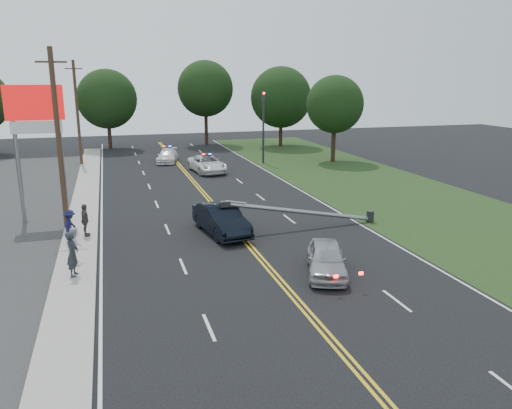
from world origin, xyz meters
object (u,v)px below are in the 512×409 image
object	(u,v)px
waiting_sedan	(327,259)
bystander_b	(75,244)
emergency_a	(207,164)
bystander_d	(85,220)
crashed_sedan	(221,219)
bystander_a	(73,254)
fallen_streetlight	(310,212)
emergency_b	(167,156)
traffic_signal	(263,121)
utility_pole_mid	(59,139)
utility_pole_far	(77,113)
bystander_c	(70,226)
pylon_sign	(36,120)

from	to	relation	value
waiting_sedan	bystander_b	xyz separation A→B (m)	(-10.63, 4.53, 0.23)
emergency_a	bystander_d	bearing A→B (deg)	-127.41
bystander_d	crashed_sedan	bearing A→B (deg)	-104.38
bystander_a	fallen_streetlight	bearing A→B (deg)	-59.41
crashed_sedan	bystander_b	xyz separation A→B (m)	(-7.50, -2.51, 0.10)
crashed_sedan	bystander_d	distance (m)	7.27
fallen_streetlight	emergency_b	world-z (taller)	fallen_streetlight
traffic_signal	emergency_b	size ratio (longest dim) A/B	1.58
emergency_a	emergency_b	distance (m)	7.02
utility_pole_mid	bystander_a	xyz separation A→B (m)	(0.82, -8.03, -3.98)
fallen_streetlight	emergency_a	xyz separation A→B (m)	(-2.25, 18.84, -0.17)
utility_pole_mid	emergency_a	world-z (taller)	utility_pole_mid
traffic_signal	bystander_a	distance (m)	31.07
traffic_signal	bystander_d	bearing A→B (deg)	-128.80
traffic_signal	bystander_a	world-z (taller)	traffic_signal
crashed_sedan	waiting_sedan	bearing A→B (deg)	-74.99
emergency_a	bystander_a	world-z (taller)	bystander_a
waiting_sedan	emergency_b	size ratio (longest dim) A/B	0.91
bystander_a	utility_pole_mid	bearing A→B (deg)	18.62
utility_pole_far	bystander_b	xyz separation A→B (m)	(0.79, -28.16, -4.16)
utility_pole_far	bystander_d	size ratio (longest dim) A/B	5.67
utility_pole_far	bystander_b	world-z (taller)	utility_pole_far
utility_pole_mid	emergency_a	bearing A→B (deg)	53.11
crashed_sedan	bystander_c	xyz separation A→B (m)	(-7.87, 0.56, 0.14)
waiting_sedan	emergency_b	xyz separation A→B (m)	(-3.11, 31.94, -0.05)
pylon_sign	bystander_d	size ratio (longest dim) A/B	4.53
utility_pole_mid	emergency_b	world-z (taller)	utility_pole_mid
traffic_signal	pylon_sign	bearing A→B (deg)	-139.61
traffic_signal	utility_pole_far	world-z (taller)	utility_pole_far
waiting_sedan	bystander_b	size ratio (longest dim) A/B	2.54
utility_pole_far	waiting_sedan	distance (m)	34.90
bystander_a	bystander_d	world-z (taller)	bystander_a
traffic_signal	emergency_a	world-z (taller)	traffic_signal
utility_pole_far	bystander_d	world-z (taller)	utility_pole_far
bystander_b	bystander_c	distance (m)	3.09
bystander_d	bystander_c	bearing A→B (deg)	131.88
utility_pole_mid	waiting_sedan	xyz separation A→B (m)	(11.41, -10.69, -4.39)
fallen_streetlight	bystander_d	bearing A→B (deg)	172.36
bystander_c	emergency_a	bearing A→B (deg)	-13.38
emergency_b	bystander_c	bearing A→B (deg)	-94.15
utility_pole_far	pylon_sign	bearing A→B (deg)	-93.72
fallen_streetlight	pylon_sign	bearing A→B (deg)	157.78
utility_pole_far	emergency_b	distance (m)	9.44
fallen_streetlight	emergency_a	bearing A→B (deg)	96.82
traffic_signal	utility_pole_mid	world-z (taller)	utility_pole_mid
utility_pole_mid	crashed_sedan	distance (m)	10.01
emergency_a	bystander_d	size ratio (longest dim) A/B	3.04
fallen_streetlight	utility_pole_far	size ratio (longest dim) A/B	0.94
traffic_signal	bystander_d	world-z (taller)	traffic_signal
utility_pole_mid	utility_pole_far	distance (m)	22.00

